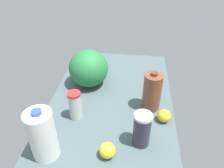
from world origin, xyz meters
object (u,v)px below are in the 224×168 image
at_px(watermelon, 89,68).
at_px(chocolate_milk_jug, 152,92).
at_px(tumbler_cup, 75,105).
at_px(lemon_beside_bowl, 164,116).
at_px(lime_near_front, 99,62).
at_px(milk_jug, 42,135).
at_px(shaker_bottle, 142,129).
at_px(lemon_by_jug, 107,150).
at_px(lime_far_back, 89,56).

xyz_separation_m(watermelon, chocolate_milk_jug, (-0.20, -0.42, -0.01)).
height_order(tumbler_cup, lemon_beside_bowl, tumbler_cup).
xyz_separation_m(lime_near_front, lemon_beside_bowl, (-0.57, -0.46, 0.01)).
bearing_deg(lemon_beside_bowl, chocolate_milk_jug, 33.49).
xyz_separation_m(watermelon, milk_jug, (-0.60, 0.08, 0.01)).
xyz_separation_m(milk_jug, lemon_beside_bowl, (0.29, -0.57, -0.09)).
relative_size(tumbler_cup, lemon_beside_bowl, 2.33).
relative_size(watermelon, milk_jug, 0.95).
distance_m(chocolate_milk_jug, lime_near_front, 0.62).
bearing_deg(shaker_bottle, watermelon, 36.83).
distance_m(shaker_bottle, lemon_by_jug, 0.19).
height_order(tumbler_cup, lime_far_back, tumbler_cup).
bearing_deg(milk_jug, lime_far_back, -0.44).
bearing_deg(shaker_bottle, lemon_beside_bowl, -36.07).
bearing_deg(lemon_beside_bowl, watermelon, 57.50).
distance_m(watermelon, lemon_by_jug, 0.62).
bearing_deg(lemon_by_jug, shaker_bottle, -57.68).
bearing_deg(tumbler_cup, shaker_bottle, -111.64).
bearing_deg(lime_far_back, shaker_bottle, -152.21).
height_order(watermelon, lime_far_back, watermelon).
bearing_deg(lemon_beside_bowl, tumbler_cup, 92.98).
bearing_deg(chocolate_milk_jug, shaker_bottle, 168.98).
relative_size(lime_near_front, lime_far_back, 0.92).
bearing_deg(lime_far_back, watermelon, -167.62).
xyz_separation_m(lime_near_front, lime_far_back, (0.09, 0.10, 0.00)).
relative_size(milk_jug, lime_near_front, 5.29).
bearing_deg(watermelon, lemon_beside_bowl, -122.50).
distance_m(lemon_beside_bowl, lime_far_back, 0.87).
bearing_deg(lime_near_front, lemon_beside_bowl, -141.06).
height_order(lemon_by_jug, lime_far_back, lemon_by_jug).
bearing_deg(lemon_by_jug, watermelon, 19.59).
relative_size(shaker_bottle, lime_far_back, 3.32).
bearing_deg(watermelon, lemon_by_jug, -160.41).
distance_m(milk_jug, lemon_by_jug, 0.31).
bearing_deg(milk_jug, watermelon, -7.90).
xyz_separation_m(milk_jug, chocolate_milk_jug, (0.40, -0.50, -0.01)).
bearing_deg(lemon_by_jug, chocolate_milk_jug, -28.99).
height_order(tumbler_cup, lime_near_front, tumbler_cup).
relative_size(shaker_bottle, lime_near_front, 3.62).
relative_size(tumbler_cup, lime_far_back, 3.01).
distance_m(milk_jug, chocolate_milk_jug, 0.64).
distance_m(tumbler_cup, lemon_beside_bowl, 0.50).
relative_size(lime_near_front, lemon_beside_bowl, 0.71).
bearing_deg(milk_jug, tumbler_cup, -15.85).
bearing_deg(milk_jug, shaker_bottle, -74.91).
relative_size(milk_jug, chocolate_milk_jug, 1.11).
xyz_separation_m(shaker_bottle, lemon_by_jug, (-0.10, 0.15, -0.06)).
height_order(tumbler_cup, milk_jug, milk_jug).
relative_size(tumbler_cup, lemon_by_jug, 2.20).
distance_m(watermelon, shaker_bottle, 0.60).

